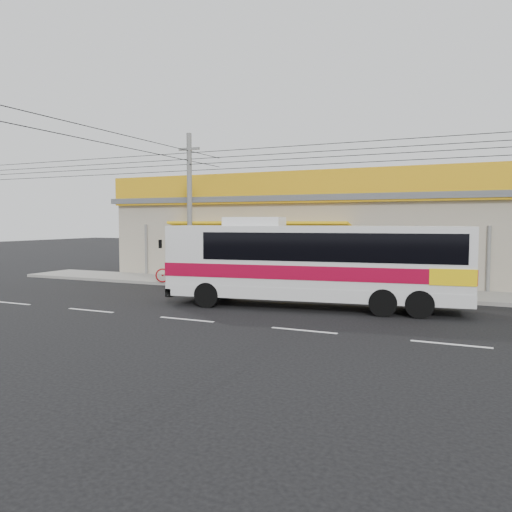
# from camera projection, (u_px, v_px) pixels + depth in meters

# --- Properties ---
(ground) EXTENTS (120.00, 120.00, 0.00)m
(ground) POSITION_uv_depth(u_px,v_px,m) (223.00, 307.00, 18.44)
(ground) COLOR black
(ground) RESTS_ON ground
(sidewalk) EXTENTS (30.00, 3.20, 0.15)m
(sidewalk) POSITION_uv_depth(u_px,v_px,m) (281.00, 286.00, 23.90)
(sidewalk) COLOR gray
(sidewalk) RESTS_ON ground
(lane_markings) EXTENTS (50.00, 0.12, 0.01)m
(lane_markings) POSITION_uv_depth(u_px,v_px,m) (187.00, 320.00, 16.17)
(lane_markings) COLOR silver
(lane_markings) RESTS_ON ground
(storefront_building) EXTENTS (22.60, 9.20, 5.70)m
(storefront_building) POSITION_uv_depth(u_px,v_px,m) (316.00, 237.00, 28.79)
(storefront_building) COLOR #ACA08B
(storefront_building) RESTS_ON ground
(coach_bus) EXTENTS (11.06, 3.79, 3.34)m
(coach_bus) POSITION_uv_depth(u_px,v_px,m) (318.00, 260.00, 18.19)
(coach_bus) COLOR silver
(coach_bus) RESTS_ON ground
(motorbike_red) EXTENTS (2.18, 1.60, 1.09)m
(motorbike_red) POSITION_uv_depth(u_px,v_px,m) (176.00, 271.00, 24.74)
(motorbike_red) COLOR maroon
(motorbike_red) RESTS_ON sidewalk
(motorbike_dark) EXTENTS (1.69, 0.88, 0.98)m
(motorbike_dark) POSITION_uv_depth(u_px,v_px,m) (181.00, 272.00, 25.12)
(motorbike_dark) COLOR black
(motorbike_dark) RESTS_ON sidewalk
(utility_pole) EXTENTS (34.00, 14.00, 7.31)m
(utility_pole) POSITION_uv_depth(u_px,v_px,m) (189.00, 161.00, 23.47)
(utility_pole) COLOR slate
(utility_pole) RESTS_ON ground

